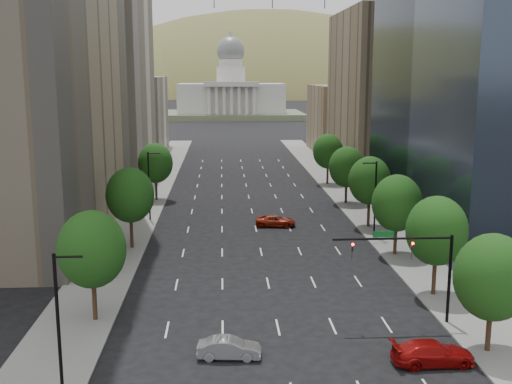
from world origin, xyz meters
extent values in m
cube|color=slate|center=(-15.50, 60.00, 0.07)|extent=(6.00, 200.00, 0.15)
cube|color=slate|center=(15.50, 60.00, 0.07)|extent=(6.00, 200.00, 0.15)
cube|color=beige|center=(-25.00, 103.00, 17.50)|extent=(14.00, 30.00, 35.00)
cube|color=beige|center=(-25.00, 136.00, 9.00)|extent=(14.00, 26.00, 18.00)
cube|color=#8C7759|center=(25.00, 100.00, 15.00)|extent=(14.00, 30.00, 30.00)
cube|color=#8C7759|center=(25.00, 133.00, 8.00)|extent=(14.00, 26.00, 16.00)
cylinder|color=#382316|center=(14.00, 25.00, 1.88)|extent=(0.36, 0.36, 3.75)
ellipsoid|color=#1D3A0F|center=(14.00, 25.00, 5.40)|extent=(5.20, 5.20, 5.98)
cylinder|color=#382316|center=(14.00, 36.00, 2.00)|extent=(0.36, 0.36, 4.00)
ellipsoid|color=#1D3A0F|center=(14.00, 36.00, 5.76)|extent=(5.20, 5.20, 5.98)
cylinder|color=#382316|center=(14.00, 48.00, 1.95)|extent=(0.36, 0.36, 3.90)
ellipsoid|color=#1D3A0F|center=(14.00, 48.00, 5.62)|extent=(5.20, 5.20, 5.98)
cylinder|color=#382316|center=(14.00, 60.00, 2.05)|extent=(0.36, 0.36, 4.10)
ellipsoid|color=#1D3A0F|center=(14.00, 60.00, 5.90)|extent=(5.20, 5.20, 5.98)
cylinder|color=#382316|center=(14.00, 74.00, 1.90)|extent=(0.36, 0.36, 3.80)
ellipsoid|color=#1D3A0F|center=(14.00, 74.00, 5.47)|extent=(5.20, 5.20, 5.98)
cylinder|color=#382316|center=(14.00, 90.00, 2.00)|extent=(0.36, 0.36, 4.00)
ellipsoid|color=#1D3A0F|center=(14.00, 90.00, 5.76)|extent=(5.20, 5.20, 5.98)
cylinder|color=#382316|center=(-14.00, 32.00, 2.00)|extent=(0.36, 0.36, 4.00)
ellipsoid|color=#1D3A0F|center=(-14.00, 32.00, 5.76)|extent=(5.20, 5.20, 5.98)
cylinder|color=#382316|center=(-14.00, 52.00, 2.08)|extent=(0.36, 0.36, 4.15)
ellipsoid|color=#1D3A0F|center=(-14.00, 52.00, 5.98)|extent=(5.20, 5.20, 5.98)
cylinder|color=#382316|center=(-14.00, 78.00, 1.98)|extent=(0.36, 0.36, 3.95)
ellipsoid|color=#1D3A0F|center=(-14.00, 78.00, 5.69)|extent=(5.20, 5.20, 5.98)
cylinder|color=black|center=(13.50, 55.00, 4.50)|extent=(0.20, 0.20, 9.00)
cylinder|color=black|center=(12.70, 55.00, 8.80)|extent=(1.60, 0.14, 0.14)
cylinder|color=black|center=(-13.50, 20.00, 4.50)|extent=(0.20, 0.20, 9.00)
cylinder|color=black|center=(-12.70, 20.00, 8.80)|extent=(1.60, 0.14, 0.14)
cylinder|color=black|center=(-13.50, 65.00, 4.50)|extent=(0.20, 0.20, 9.00)
cylinder|color=black|center=(-12.70, 65.00, 8.80)|extent=(1.60, 0.14, 0.14)
cylinder|color=black|center=(13.00, 30.00, 3.50)|extent=(0.24, 0.24, 7.00)
cylinder|color=black|center=(8.50, 30.00, 6.80)|extent=(9.00, 0.18, 0.18)
imported|color=black|center=(10.00, 30.00, 6.25)|extent=(0.18, 0.22, 1.10)
imported|color=black|center=(5.50, 30.00, 6.25)|extent=(0.18, 0.22, 1.10)
sphere|color=#FF0C07|center=(10.00, 29.82, 6.45)|extent=(0.20, 0.20, 0.20)
sphere|color=#FF0C07|center=(5.50, 29.82, 6.45)|extent=(0.20, 0.20, 0.20)
cube|color=#0C591E|center=(7.80, 30.00, 7.15)|extent=(1.60, 0.06, 0.45)
cube|color=#596647|center=(0.00, 250.00, 1.25)|extent=(60.00, 40.00, 2.50)
cube|color=silver|center=(0.00, 250.00, 8.50)|extent=(44.00, 26.00, 12.00)
cube|color=silver|center=(0.00, 236.00, 14.50)|extent=(22.00, 4.00, 2.00)
cylinder|color=silver|center=(0.00, 250.00, 18.00)|extent=(12.00, 12.00, 7.00)
cylinder|color=silver|center=(0.00, 250.00, 23.00)|extent=(9.60, 9.60, 3.00)
sphere|color=slate|center=(0.00, 250.00, 28.10)|extent=(11.60, 11.60, 11.60)
cylinder|color=silver|center=(0.00, 250.00, 33.95)|extent=(1.80, 1.80, 2.50)
ellipsoid|color=olive|center=(-140.00, 560.00, -33.25)|extent=(380.00, 342.00, 190.00)
ellipsoid|color=olive|center=(40.00, 600.00, -42.00)|extent=(440.00, 396.00, 240.00)
ellipsoid|color=olive|center=(210.00, 640.00, -35.00)|extent=(360.00, 324.00, 200.00)
imported|color=#990B0B|center=(9.63, 23.47, 0.79)|extent=(5.51, 2.38, 1.58)
imported|color=gray|center=(-3.73, 25.11, 0.71)|extent=(4.39, 1.82, 1.41)
imported|color=maroon|center=(2.52, 61.10, 0.69)|extent=(5.21, 2.86, 1.38)
camera|label=1|loc=(-4.08, -13.54, 18.88)|focal=43.23mm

